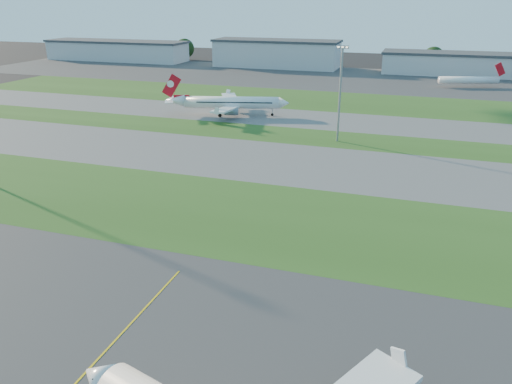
% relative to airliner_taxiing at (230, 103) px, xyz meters
% --- Properties ---
extents(grass_strip_a, '(300.00, 34.00, 0.01)m').
position_rel_airliner_taxiing_xyz_m(grass_strip_a, '(24.86, -77.15, -4.32)').
color(grass_strip_a, '#254818').
rests_on(grass_strip_a, ground).
extents(taxiway_a, '(300.00, 32.00, 0.01)m').
position_rel_airliner_taxiing_xyz_m(taxiway_a, '(24.86, -44.15, -4.32)').
color(taxiway_a, '#515154').
rests_on(taxiway_a, ground).
extents(grass_strip_b, '(300.00, 18.00, 0.01)m').
position_rel_airliner_taxiing_xyz_m(grass_strip_b, '(24.86, -19.15, -4.32)').
color(grass_strip_b, '#254818').
rests_on(grass_strip_b, ground).
extents(taxiway_b, '(300.00, 26.00, 0.01)m').
position_rel_airliner_taxiing_xyz_m(taxiway_b, '(24.86, 2.85, -4.32)').
color(taxiway_b, '#515154').
rests_on(taxiway_b, ground).
extents(grass_strip_c, '(300.00, 40.00, 0.01)m').
position_rel_airliner_taxiing_xyz_m(grass_strip_c, '(24.86, 35.85, -4.32)').
color(grass_strip_c, '#254818').
rests_on(grass_strip_c, ground).
extents(apron_far, '(400.00, 80.00, 0.01)m').
position_rel_airliner_taxiing_xyz_m(apron_far, '(24.86, 95.85, -4.32)').
color(apron_far, '#333335').
rests_on(apron_far, ground).
extents(airliner_taxiing, '(38.63, 32.42, 12.31)m').
position_rel_airliner_taxiing_xyz_m(airliner_taxiing, '(0.00, 0.00, 0.00)').
color(airliner_taxiing, white).
rests_on(airliner_taxiing, ground).
extents(mini_jet_near, '(27.94, 10.33, 9.48)m').
position_rel_airliner_taxiing_xyz_m(mini_jet_near, '(80.23, 85.86, -1.04)').
color(mini_jet_near, white).
rests_on(mini_jet_near, ground).
extents(light_mast_centre, '(3.20, 0.70, 25.80)m').
position_rel_airliner_taxiing_xyz_m(light_mast_centre, '(39.86, -21.15, 10.49)').
color(light_mast_centre, gray).
rests_on(light_mast_centre, ground).
extents(hangar_far_west, '(91.80, 23.00, 12.20)m').
position_rel_airliner_taxiing_xyz_m(hangar_far_west, '(-125.14, 125.85, 1.81)').
color(hangar_far_west, '#ADB0B5').
rests_on(hangar_far_west, ground).
extents(hangar_west, '(71.40, 23.00, 15.20)m').
position_rel_airliner_taxiing_xyz_m(hangar_west, '(-20.14, 125.85, 3.31)').
color(hangar_west, '#ADB0B5').
rests_on(hangar_west, ground).
extents(hangar_east, '(81.60, 23.00, 11.20)m').
position_rel_airliner_taxiing_xyz_m(hangar_east, '(79.86, 125.85, 1.31)').
color(hangar_east, '#ADB0B5').
rests_on(hangar_east, ground).
extents(tree_far_west, '(11.00, 11.00, 12.00)m').
position_rel_airliner_taxiing_xyz_m(tree_far_west, '(-165.14, 138.85, 2.16)').
color(tree_far_west, black).
rests_on(tree_far_west, ground).
extents(tree_west, '(12.10, 12.10, 13.20)m').
position_rel_airliner_taxiing_xyz_m(tree_west, '(-85.14, 140.85, 2.82)').
color(tree_west, black).
rests_on(tree_west, ground).
extents(tree_mid_west, '(9.90, 9.90, 10.80)m').
position_rel_airliner_taxiing_xyz_m(tree_mid_west, '(4.86, 136.85, 1.51)').
color(tree_mid_west, black).
rests_on(tree_mid_west, ground).
extents(tree_mid_east, '(11.55, 11.55, 12.60)m').
position_rel_airliner_taxiing_xyz_m(tree_mid_east, '(64.86, 139.85, 2.49)').
color(tree_mid_east, black).
rests_on(tree_mid_east, ground).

